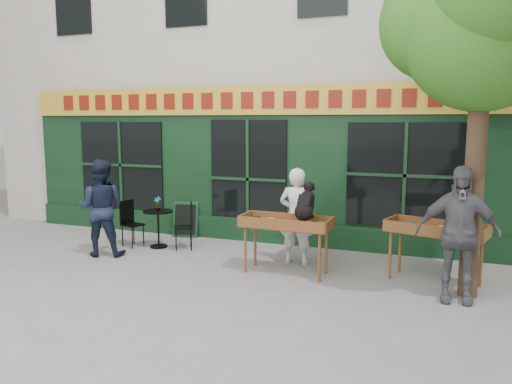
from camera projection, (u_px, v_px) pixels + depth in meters
ground at (199, 271)px, 8.65m from camera, size 80.00×80.00×0.00m
building at (297, 31)px, 13.47m from camera, size 14.00×7.26×10.00m
street_tree at (488, 9)px, 6.88m from camera, size 3.05×2.90×5.60m
book_cart_center at (286, 226)px, 8.41m from camera, size 1.52×0.67×0.99m
dog at (306, 200)px, 8.17m from camera, size 0.36×0.61×0.60m
woman at (296, 216)px, 9.00m from camera, size 0.65×0.44×1.75m
book_cart_right at (436, 233)px, 7.91m from camera, size 1.61×1.01×0.99m
man_right at (458, 234)px, 7.09m from camera, size 1.19×0.56×1.97m
bistro_table at (158, 221)px, 10.18m from camera, size 0.60×0.60×0.76m
bistro_chair_left at (130, 219)px, 10.33m from camera, size 0.44×0.44×0.95m
bistro_chair_right at (188, 222)px, 10.05m from camera, size 0.50×0.49×0.95m
potted_plant at (158, 204)px, 10.13m from camera, size 0.15×0.10×0.29m
man_left at (101, 208)px, 9.54m from camera, size 1.09×0.97×1.86m
chalkboard at (185, 219)px, 11.13m from camera, size 0.59×0.31×0.79m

